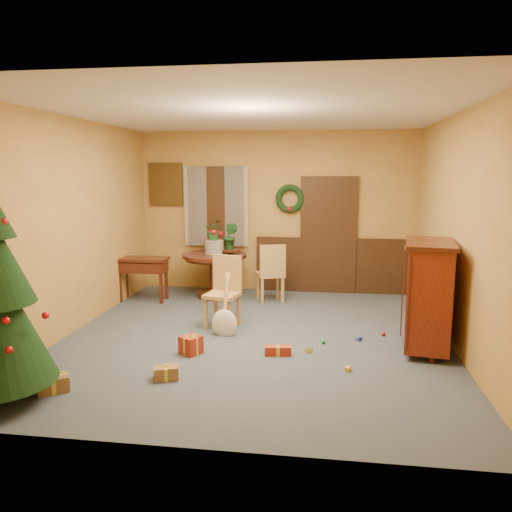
% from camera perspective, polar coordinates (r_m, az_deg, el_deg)
% --- Properties ---
extents(room_envelope, '(5.50, 5.50, 5.50)m').
position_cam_1_polar(room_envelope, '(9.08, 3.56, 2.88)').
color(room_envelope, '#333B4A').
rests_on(room_envelope, ground).
extents(dining_table, '(1.12, 1.12, 0.77)m').
position_cam_1_polar(dining_table, '(8.71, -4.76, -1.24)').
color(dining_table, black).
rests_on(dining_table, floor).
extents(urn, '(0.32, 0.32, 0.24)m').
position_cam_1_polar(urn, '(8.65, -4.80, 1.04)').
color(urn, slate).
rests_on(urn, dining_table).
extents(centerpiece_plant, '(0.32, 0.28, 0.36)m').
position_cam_1_polar(centerpiece_plant, '(8.62, -4.82, 3.00)').
color(centerpiece_plant, '#1E4C23').
rests_on(centerpiece_plant, urn).
extents(chair_near, '(0.51, 0.51, 1.01)m').
position_cam_1_polar(chair_near, '(7.07, -3.64, -3.77)').
color(chair_near, '#A67A42').
rests_on(chair_near, floor).
extents(chair_far, '(0.55, 0.55, 1.00)m').
position_cam_1_polar(chair_far, '(8.34, 1.74, -1.74)').
color(chair_far, '#A67A42').
rests_on(chair_far, floor).
extents(guitar, '(0.40, 0.56, 0.79)m').
position_cam_1_polar(guitar, '(6.68, -3.66, -5.75)').
color(guitar, '#EBE3C3').
rests_on(guitar, floor).
extents(plant_stand, '(0.33, 0.33, 0.85)m').
position_cam_1_polar(plant_stand, '(8.71, -2.90, -1.31)').
color(plant_stand, black).
rests_on(plant_stand, floor).
extents(stand_plant, '(0.30, 0.26, 0.47)m').
position_cam_1_polar(stand_plant, '(8.62, -2.93, 2.31)').
color(stand_plant, '#19471E').
rests_on(stand_plant, plant_stand).
extents(writing_desk, '(0.85, 0.43, 0.75)m').
position_cam_1_polar(writing_desk, '(8.65, -12.81, -1.38)').
color(writing_desk, black).
rests_on(writing_desk, floor).
extents(sideboard, '(0.71, 1.13, 1.35)m').
position_cam_1_polar(sideboard, '(6.41, 19.04, -3.99)').
color(sideboard, '#501109').
rests_on(sideboard, floor).
extents(gift_a, '(0.37, 0.35, 0.16)m').
position_cam_1_polar(gift_a, '(5.53, -22.20, -13.36)').
color(gift_a, brown).
rests_on(gift_a, floor).
extents(gift_b, '(0.30, 0.30, 0.22)m').
position_cam_1_polar(gift_b, '(6.16, -7.45, -10.05)').
color(gift_b, maroon).
rests_on(gift_b, floor).
extents(gift_c, '(0.30, 0.25, 0.14)m').
position_cam_1_polar(gift_c, '(5.51, -10.25, -12.98)').
color(gift_c, brown).
rests_on(gift_c, floor).
extents(gift_d, '(0.32, 0.17, 0.11)m').
position_cam_1_polar(gift_d, '(6.09, 2.51, -10.74)').
color(gift_d, maroon).
rests_on(gift_d, floor).
extents(toy_a, '(0.09, 0.09, 0.05)m').
position_cam_1_polar(toy_a, '(6.72, 11.68, -9.24)').
color(toy_a, '#2741A9').
rests_on(toy_a, floor).
extents(toy_b, '(0.06, 0.06, 0.06)m').
position_cam_1_polar(toy_b, '(6.52, 7.70, -9.65)').
color(toy_b, green).
rests_on(toy_b, floor).
extents(toy_c, '(0.07, 0.09, 0.05)m').
position_cam_1_polar(toy_c, '(5.72, 10.46, -12.59)').
color(toy_c, gold).
rests_on(toy_c, floor).
extents(toy_d, '(0.06, 0.06, 0.06)m').
position_cam_1_polar(toy_d, '(6.96, 14.35, -8.62)').
color(toy_d, red).
rests_on(toy_d, floor).
extents(toy_e, '(0.09, 0.08, 0.05)m').
position_cam_1_polar(toy_e, '(6.20, 6.07, -10.71)').
color(toy_e, gold).
rests_on(toy_e, floor).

